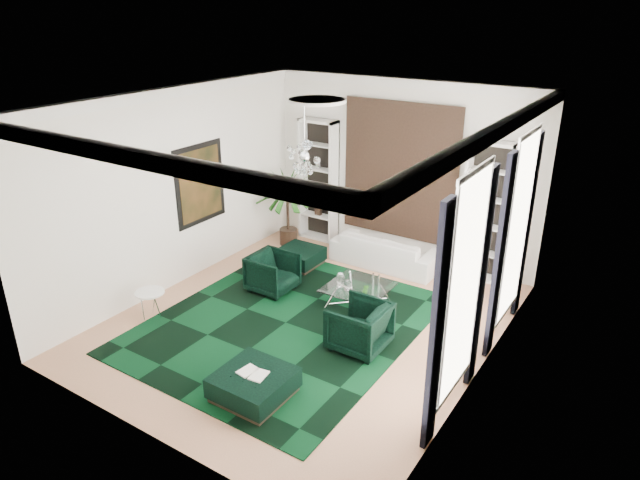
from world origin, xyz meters
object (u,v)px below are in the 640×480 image
Objects in this scene: armchair_right at (359,326)px; palm at (288,198)px; side_table at (151,305)px; ottoman_side at (300,257)px; armchair_left at (273,273)px; ottoman_front at (254,385)px; sofa at (386,250)px; coffee_table at (358,296)px.

palm is (-3.48, 2.87, 0.72)m from armchair_right.
palm is at bearing 88.92° from side_table.
ottoman_side is at bearing 73.27° from side_table.
armchair_right is 0.39× the size of palm.
side_table is (-3.56, -1.14, -0.15)m from armchair_right.
ottoman_side is at bearing -42.52° from palm.
armchair_right is 3.32m from ottoman_side.
armchair_left reaches higher than ottoman_side.
armchair_left is 2.44m from palm.
side_table is at bearing 165.63° from ottoman_front.
armchair_left is 0.85× the size of ottoman_front.
sofa is at bearing 4.78° from palm.
ottoman_side is 0.38× the size of palm.
ottoman_front is (-0.63, -1.89, -0.20)m from armchair_right.
ottoman_side is at bearing -128.40° from armchair_right.
ottoman_front is 0.44× the size of palm.
armchair_right is 3.74m from side_table.
sofa reaches higher than ottoman_side.
armchair_right is 0.89× the size of ottoman_front.
coffee_table is 3.71m from side_table.
side_table is at bearing -91.08° from palm.
palm reaches higher than ottoman_front.
sofa reaches higher than coffee_table.
ottoman_side is (-1.51, -1.01, -0.15)m from sofa.
sofa is 3.26m from armchair_right.
sofa reaches higher than side_table.
palm is at bearing 137.48° from ottoman_side.
armchair_left is at bearing -166.33° from coffee_table.
side_table is at bearing -140.08° from coffee_table.
sofa is 1.82m from ottoman_side.
sofa is 4.88m from side_table.
armchair_left is 0.99× the size of ottoman_side.
ottoman_side is 0.85× the size of ottoman_front.
sofa is 2.61× the size of armchair_right.
palm reaches higher than armchair_right.
sofa is at bearing -29.79° from armchair_left.
palm is (-2.86, 4.76, 0.92)m from ottoman_front.
armchair_left is 3.24m from ottoman_front.
palm is (-2.77, 1.63, 0.93)m from coffee_table.
ottoman_side is at bearing 10.49° from armchair_left.
coffee_table is (1.65, 0.40, -0.19)m from armchair_left.
armchair_right reaches higher than sofa.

